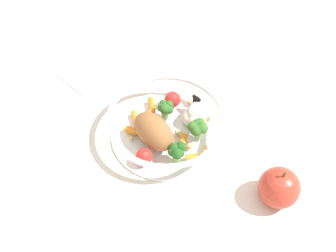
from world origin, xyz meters
TOP-DOWN VIEW (x-y plane):
  - ground_plane at (0.00, 0.00)m, footprint 2.40×2.40m
  - food_container at (0.01, -0.01)m, footprint 0.21×0.21m
  - loose_apple at (0.22, -0.01)m, footprint 0.07×0.07m
  - folded_napkin at (-0.22, 0.04)m, footprint 0.12×0.13m

SIDE VIEW (x-z plane):
  - ground_plane at x=0.00m, z-range 0.00..0.00m
  - folded_napkin at x=-0.22m, z-range 0.00..0.01m
  - food_container at x=0.01m, z-range 0.00..0.06m
  - loose_apple at x=0.22m, z-range -0.01..0.07m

